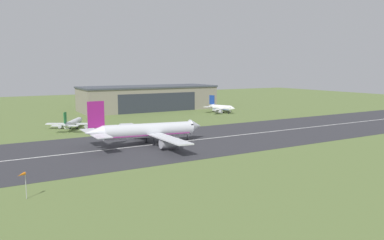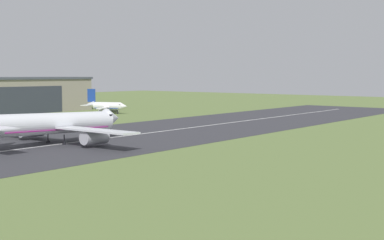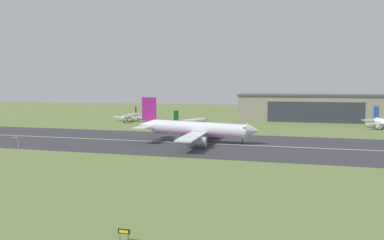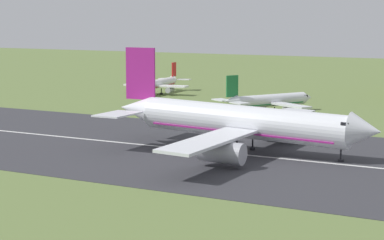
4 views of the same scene
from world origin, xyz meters
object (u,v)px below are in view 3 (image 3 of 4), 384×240
Objects in this scene: airplane_landing at (198,129)px; runway_sign at (124,232)px; airplane_parked_centre at (130,116)px; windsock_pole at (14,139)px; airplane_parked_east at (191,122)px.

runway_sign is (11.24, -81.27, -3.34)m from airplane_landing.
airplane_landing reaches higher than runway_sign.
runway_sign is at bearing -65.60° from airplane_parked_centre.
airplane_landing is 56.64m from windsock_pole.
airplane_parked_centre reaches higher than runway_sign.
airplane_landing is 2.05× the size of airplane_parked_east.
airplane_parked_centre is 103.53m from windsock_pole.
airplane_parked_centre is 1.12× the size of airplane_parked_east.
airplane_parked_east is 87.09m from windsock_pole.
airplane_landing is at bearing 41.41° from windsock_pole.
runway_sign is (66.46, -146.53, -1.39)m from airplane_parked_centre.
runway_sign is (26.13, -126.37, -1.28)m from airplane_parked_east.
airplane_parked_east is (-14.89, 45.10, -2.06)m from airplane_landing.
airplane_landing is 1.83× the size of airplane_parked_centre.
airplane_parked_centre is at bearing 130.24° from airplane_landing.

